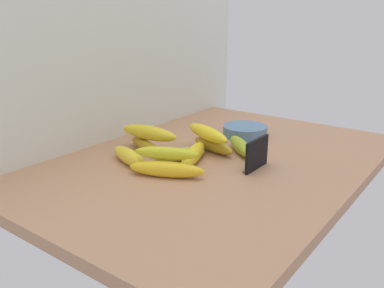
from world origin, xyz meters
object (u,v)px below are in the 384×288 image
object	(u,v)px
fruit_bowl	(245,131)
banana_5	(167,169)
banana_6	(146,146)
banana_8	(166,153)
banana_1	(180,155)
banana_2	(193,155)
banana_3	(130,157)
banana_9	(207,133)
banana_7	(149,133)
chalkboard_sign	(257,155)
banana_0	(213,146)
banana_4	(241,146)

from	to	relation	value
fruit_bowl	banana_5	distance (cm)	43.30
banana_6	banana_8	size ratio (longest dim) A/B	1.04
banana_1	banana_2	size ratio (longest dim) A/B	0.76
banana_3	banana_9	size ratio (longest dim) A/B	0.90
banana_7	banana_8	bearing A→B (deg)	-124.74
banana_3	banana_6	distance (cm)	11.24
banana_2	banana_9	size ratio (longest dim) A/B	1.03
banana_2	banana_7	bearing A→B (deg)	90.91
banana_1	banana_2	bearing A→B (deg)	-56.73
chalkboard_sign	banana_0	xyz separation A→B (cm)	(4.75, 17.06, -1.97)
banana_0	banana_7	size ratio (longest dim) A/B	0.84
banana_8	banana_9	world-z (taller)	banana_9
banana_3	banana_4	world-z (taller)	banana_3
banana_6	banana_9	distance (cm)	18.88
banana_3	banana_4	bearing A→B (deg)	-36.28
banana_9	banana_4	bearing A→B (deg)	-58.24
banana_2	banana_4	distance (cm)	16.06
banana_5	banana_7	world-z (taller)	banana_7
banana_1	banana_3	distance (cm)	13.98
banana_2	banana_8	bearing A→B (deg)	179.56
banana_4	banana_7	xyz separation A→B (cm)	(-14.90, 22.93, 3.62)
chalkboard_sign	banana_1	world-z (taller)	chalkboard_sign
banana_0	banana_8	distance (cm)	22.31
banana_1	banana_3	xyz separation A→B (cm)	(-9.94, 9.83, 0.15)
banana_6	banana_7	xyz separation A→B (cm)	(1.15, -0.40, 3.88)
banana_7	banana_8	size ratio (longest dim) A/B	1.17
banana_1	banana_8	size ratio (longest dim) A/B	0.90
banana_0	banana_5	world-z (taller)	banana_5
chalkboard_sign	banana_1	xyz separation A→B (cm)	(-7.74, 19.74, -1.92)
banana_4	banana_0	bearing A→B (deg)	120.76
banana_4	banana_8	world-z (taller)	banana_8
banana_1	banana_6	bearing A→B (deg)	87.35
banana_2	banana_8	xyz separation A→B (cm)	(-11.52, 0.09, 3.66)
banana_8	banana_4	bearing A→B (deg)	-14.35
banana_0	chalkboard_sign	bearing A→B (deg)	-105.57
fruit_bowl	banana_9	xyz separation A→B (cm)	(-20.93, 0.92, 4.00)
banana_4	banana_5	world-z (taller)	banana_5
banana_3	banana_6	world-z (taller)	banana_3
banana_8	chalkboard_sign	bearing A→B (deg)	-44.14
banana_0	banana_6	world-z (taller)	banana_0
fruit_bowl	banana_9	size ratio (longest dim) A/B	0.77
banana_5	banana_7	size ratio (longest dim) A/B	0.99
banana_0	banana_8	world-z (taller)	banana_8
banana_3	banana_4	distance (cm)	33.02
banana_8	fruit_bowl	bearing A→B (deg)	1.10
banana_1	banana_6	world-z (taller)	banana_1
banana_5	banana_8	xyz separation A→B (cm)	(1.38, 1.21, 3.68)
fruit_bowl	chalkboard_sign	bearing A→B (deg)	-144.60
banana_1	banana_2	xyz separation A→B (cm)	(2.04, -3.11, 0.14)
banana_0	banana_2	bearing A→B (deg)	-177.65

